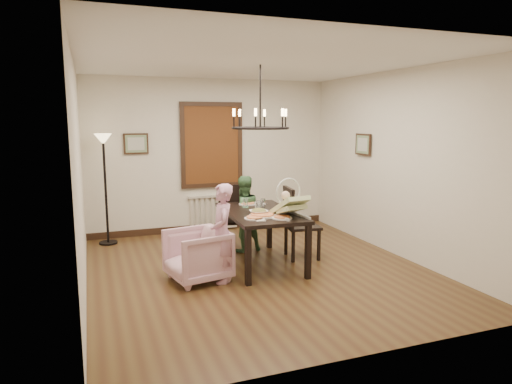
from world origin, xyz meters
TOP-DOWN VIEW (x-y plane):
  - room_shell at (0.00, 0.37)m, footprint 4.51×5.00m
  - dining_table at (0.11, 0.24)m, footprint 1.01×1.70m
  - chair_far at (0.01, 1.16)m, footprint 0.52×0.52m
  - chair_right at (0.82, 0.32)m, footprint 0.54×0.54m
  - armchair at (-0.89, -0.10)m, footprint 0.87×0.85m
  - elderly_woman at (-0.59, -0.25)m, footprint 0.32×0.42m
  - seated_man at (0.10, 0.97)m, footprint 0.53×0.44m
  - baby_bouncer at (0.35, -0.25)m, footprint 0.47×0.60m
  - salad_bowl at (0.01, 0.03)m, footprint 0.30×0.30m
  - pizza_platter at (0.01, -0.10)m, footprint 0.36×0.36m
  - drinking_glass at (0.11, 0.29)m, footprint 0.07×0.07m
  - window_blinds at (0.00, 2.46)m, footprint 1.00×0.03m
  - radiator at (0.00, 2.48)m, footprint 0.92×0.12m
  - picture_back at (-1.35, 2.47)m, footprint 0.42×0.03m
  - picture_right at (2.21, 0.90)m, footprint 0.03×0.42m
  - floor_lamp at (-1.90, 2.15)m, footprint 0.30×0.30m
  - chandelier at (0.11, 0.24)m, footprint 0.80×0.80m

SIDE VIEW (x-z plane):
  - armchair at x=-0.89m, z-range 0.00..0.67m
  - radiator at x=0.00m, z-range 0.04..0.66m
  - seated_man at x=0.10m, z-range 0.00..1.00m
  - chair_far at x=0.01m, z-range 0.00..1.03m
  - elderly_woman at x=-0.59m, z-range 0.00..1.05m
  - chair_right at x=0.82m, z-range 0.00..1.09m
  - dining_table at x=0.11m, z-range 0.30..1.08m
  - pizza_platter at x=0.01m, z-range 0.78..0.82m
  - salad_bowl at x=0.01m, z-range 0.78..0.85m
  - drinking_glass at x=0.11m, z-range 0.78..0.91m
  - floor_lamp at x=-1.90m, z-range 0.00..1.80m
  - baby_bouncer at x=0.35m, z-range 0.78..1.14m
  - room_shell at x=0.00m, z-range -0.01..2.80m
  - window_blinds at x=0.00m, z-range 0.90..2.30m
  - picture_back at x=-1.35m, z-range 1.47..1.83m
  - picture_right at x=2.21m, z-range 1.47..1.83m
  - chandelier at x=0.11m, z-range 1.93..1.97m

